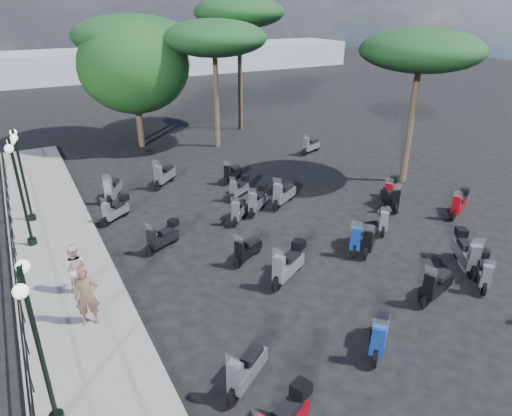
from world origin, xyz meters
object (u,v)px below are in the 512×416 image
scooter_5 (113,190)px  pine_1 (239,13)px  scooter_24 (484,272)px  scooter_10 (164,176)px  scooter_25 (459,204)px  scooter_8 (247,250)px  scooter_19 (466,253)px  scooter_20 (383,220)px  broadleaf_tree (134,66)px  scooter_9 (258,201)px  pine_3 (421,51)px  scooter_3 (163,237)px  scooter_14 (369,240)px  pine_0 (214,38)px  scooter_21 (284,195)px  lamp_post_0 (37,340)px  scooter_2 (246,370)px  scooter_18 (436,286)px  scooter_12 (380,335)px  scooter_27 (391,191)px  scooter_16 (239,188)px  pine_2 (129,35)px  lamp_post_2 (22,170)px  scooter_13 (356,237)px  scooter_15 (239,211)px  scooter_7 (288,265)px  woman (87,296)px  pedestrian_far (75,268)px  scooter_28 (311,146)px  lamp_post_1 (19,186)px  scooter_22 (232,173)px  scooter_26 (390,198)px

scooter_5 → pine_1: 15.14m
scooter_24 → scooter_10: bearing=-17.0°
scooter_10 → scooter_25: bearing=-176.4°
scooter_8 → scooter_19: scooter_19 is taller
scooter_20 → broadleaf_tree: 16.82m
scooter_9 → pine_3: bearing=-132.0°
scooter_3 → pine_3: size_ratio=0.21×
scooter_5 → scooter_14: 11.29m
scooter_3 → scooter_14: size_ratio=1.06×
pine_0 → scooter_21: bearing=-96.9°
lamp_post_0 → scooter_2: lamp_post_0 is taller
scooter_3 → scooter_18: size_ratio=0.86×
scooter_12 → scooter_27: size_ratio=0.99×
scooter_16 → pine_2: bearing=-24.8°
scooter_8 → scooter_2: bearing=124.9°
lamp_post_0 → scooter_27: size_ratio=2.68×
scooter_8 → scooter_14: 4.33m
lamp_post_2 → pine_0: (10.84, 6.12, 3.95)m
scooter_13 → scooter_15: 4.84m
lamp_post_2 → scooter_18: (10.07, -11.27, -1.78)m
scooter_2 → pine_2: bearing=-43.2°
scooter_8 → scooter_7: bearing=172.6°
woman → scooter_15: size_ratio=1.36×
pedestrian_far → pine_0: pine_0 is taller
scooter_7 → scooter_21: (2.91, 5.00, -0.04)m
lamp_post_2 → pine_0: size_ratio=0.51×
scooter_3 → scooter_9: scooter_9 is taller
scooter_9 → scooter_28: (6.57, 5.59, -0.05)m
scooter_21 → pedestrian_far: bearing=75.6°
lamp_post_1 → scooter_24: lamp_post_1 is taller
scooter_27 → scooter_22: bearing=9.3°
scooter_5 → scooter_14: size_ratio=1.20×
lamp_post_2 → scooter_9: size_ratio=2.67×
pine_1 → scooter_26: bearing=-91.5°
scooter_20 → scooter_22: (-2.81, 7.45, -0.00)m
lamp_post_0 → scooter_5: (3.73, 11.51, -1.80)m
scooter_7 → pine_1: size_ratio=0.20×
scooter_16 → pine_1: pine_1 is taller
scooter_10 → scooter_14: scooter_10 is taller
scooter_18 → scooter_7: bearing=33.0°
scooter_27 → lamp_post_1: bearing=44.3°
scooter_12 → scooter_2: bearing=40.9°
scooter_15 → scooter_18: 8.01m
lamp_post_1 → scooter_12: 12.46m
scooter_20 → woman: bearing=42.8°
scooter_19 → pine_3: 9.73m
scooter_10 → scooter_8: bearing=138.5°
scooter_18 → broadleaf_tree: size_ratio=0.23×
scooter_7 → scooter_8: 1.76m
scooter_8 → scooter_21: size_ratio=0.84×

